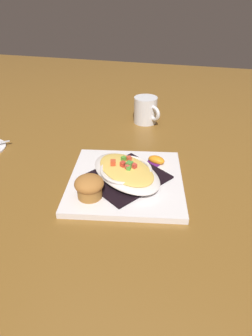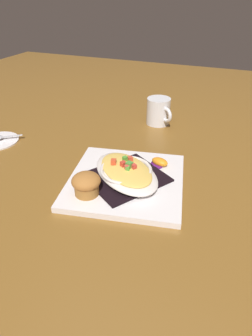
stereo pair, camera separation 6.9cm
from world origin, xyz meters
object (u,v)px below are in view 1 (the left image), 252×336
at_px(square_plate, 126,181).
at_px(gratin_dish, 126,171).
at_px(muffin, 89,186).
at_px(coffee_mug, 146,112).
at_px(orange_garnish, 156,161).

bearing_deg(square_plate, gratin_dish, -150.10).
bearing_deg(gratin_dish, muffin, -34.20).
relative_size(square_plate, coffee_mug, 2.72).
relative_size(square_plate, orange_garnish, 5.39).
bearing_deg(square_plate, coffee_mug, -175.92).
bearing_deg(coffee_mug, orange_garnish, 16.32).
bearing_deg(muffin, square_plate, 145.78).
height_order(muffin, coffee_mug, coffee_mug).
distance_m(square_plate, gratin_dish, 0.03).
distance_m(square_plate, muffin, 0.11).
relative_size(orange_garnish, coffee_mug, 0.51).
distance_m(gratin_dish, coffee_mug, 0.38).
bearing_deg(orange_garnish, gratin_dish, -33.70).
height_order(square_plate, coffee_mug, coffee_mug).
xyz_separation_m(square_plate, gratin_dish, (-0.00, -0.00, 0.03)).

